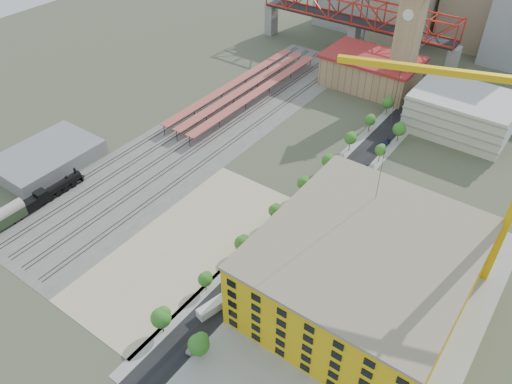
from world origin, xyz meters
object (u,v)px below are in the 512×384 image
Objects in this scene: clock_tower at (410,26)px; locomotive at (52,192)px; construction_building at (364,271)px; site_trailer_a at (214,306)px; car_0 at (228,278)px; site_trailer_d at (289,229)px; site_trailer_c at (284,234)px; site_trailer_b at (247,272)px.

locomotive is (-58.00, -119.80, -26.49)m from clock_tower.
construction_building is 35.92m from site_trailer_a.
car_0 is at bearing -153.79° from construction_building.
site_trailer_a is at bearing -75.60° from car_0.
clock_tower reaches higher than site_trailer_d.
site_trailer_d is (0.00, 2.45, -0.03)m from site_trailer_c.
site_trailer_c is at bearing -85.11° from clock_tower.
site_trailer_b reaches higher than car_0.
site_trailer_b is at bearing 7.94° from locomotive.
construction_building is 94.38m from locomotive.
locomotive is 71.98m from site_trailer_d.
site_trailer_a is 0.97× the size of site_trailer_c.
clock_tower is at bearing 64.17° from locomotive.
clock_tower reaches higher than construction_building.
construction_building is 29.21m from site_trailer_b.
site_trailer_d is at bearing 72.57° from site_trailer_c.
locomotive reaches higher than car_0.
clock_tower is 5.55× the size of site_trailer_c.
site_trailer_a is (-26.00, -23.39, -8.17)m from construction_building.
site_trailer_b is 1.05× the size of site_trailer_c.
site_trailer_a is at bearing -86.29° from clock_tower.
construction_building is 2.14× the size of locomotive.
construction_building is at bearing 22.40° from car_0.
site_trailer_b is 1.08× the size of site_trailer_d.
site_trailer_b is at bearing -86.03° from site_trailer_d.
site_trailer_d is 23.39m from car_0.
site_trailer_a reaches higher than car_0.
locomotive is 2.61× the size of site_trailer_a.
locomotive is 63.26m from car_0.
site_trailer_b is at bearing 102.84° from site_trailer_a.
site_trailer_b is at bearing -85.86° from clock_tower.
construction_building is at bearing 13.65° from site_trailer_b.
site_trailer_b is (8.00, -110.59, -27.34)m from clock_tower.
site_trailer_d is at bearing -84.98° from clock_tower.
construction_building is 5.57× the size of site_trailer_a.
clock_tower reaches higher than locomotive.
construction_building is at bearing -14.95° from site_trailer_d.
site_trailer_c is (66.00, 26.26, -0.93)m from locomotive.
car_0 is at bearing -93.41° from site_trailer_d.
construction_building is at bearing -31.38° from site_trailer_c.
site_trailer_d is (66.00, 28.71, -0.95)m from locomotive.
site_trailer_c is (8.00, -93.54, -27.41)m from clock_tower.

